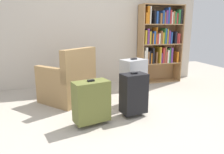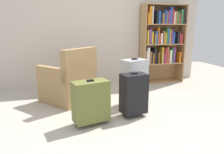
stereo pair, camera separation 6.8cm
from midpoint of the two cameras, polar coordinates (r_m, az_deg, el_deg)
ground_plane at (r=2.78m, az=4.82°, el=-12.79°), size 8.29×8.29×0.00m
back_wall at (r=4.58m, az=-4.09°, el=14.33°), size 4.74×0.10×2.60m
bookshelf at (r=4.85m, az=13.72°, el=9.68°), size 0.96×0.34×1.68m
armchair at (r=3.58m, az=-10.85°, el=-1.51°), size 0.99×0.99×0.90m
mug at (r=3.82m, az=-2.79°, el=-4.53°), size 0.12×0.08×0.10m
suitcase_olive at (r=2.69m, az=-4.98°, el=-6.53°), size 0.49×0.33×0.59m
suitcase_silver at (r=3.38m, az=6.53°, el=-1.01°), size 0.44×0.37×0.75m
suitcase_black at (r=2.95m, az=6.52°, el=-4.45°), size 0.38×0.29×0.62m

